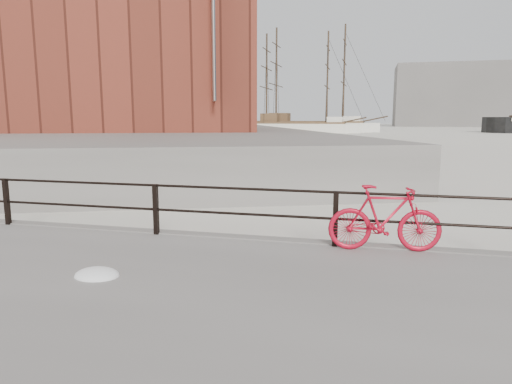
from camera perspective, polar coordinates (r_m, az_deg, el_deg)
The scene contains 11 objects.
far_quay at distance 88.37m, azimuth -10.95°, elevation 8.00°, with size 24.00×150.00×1.80m, color gray.
bicycle at distance 8.16m, azimuth 15.81°, elevation -3.18°, with size 1.91×0.29×1.15m, color red.
schooner_mid at distance 87.81m, azimuth 6.58°, elevation 7.51°, with size 27.87×11.79×20.14m, color white, non-canonical shape.
schooner_left at distance 82.36m, azimuth 5.00°, elevation 7.42°, with size 23.62×10.74×18.01m, color white, non-canonical shape.
workboat_near at distance 45.31m, azimuth -10.14°, elevation 5.81°, with size 11.80×3.93×7.00m, color black, non-canonical shape.
workboat_far at distance 63.09m, azimuth -15.97°, elevation 6.54°, with size 10.56×3.65×7.00m, color black, non-canonical shape.
apartment_mustard at distance 56.55m, azimuth -15.20°, elevation 19.44°, with size 22.00×15.00×22.20m, color #DFA84E.
apartment_cream at distance 79.11m, azimuth -13.09°, elevation 16.15°, with size 20.00×15.00×21.20m, color beige.
apartment_grey at distance 101.02m, azimuth -12.02°, elevation 15.21°, with size 22.00×15.00×23.20m, color #AAABA5.
apartment_brick at distance 123.80m, azimuth -11.27°, elevation 13.64°, with size 24.00×15.00×21.20m, color maroon.
industrial_west at distance 150.12m, azimuth 23.17°, elevation 10.99°, with size 32.00×18.00×18.00m, color gray.
Camera 1 is at (-2.96, -8.22, 2.64)m, focal length 32.00 mm.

